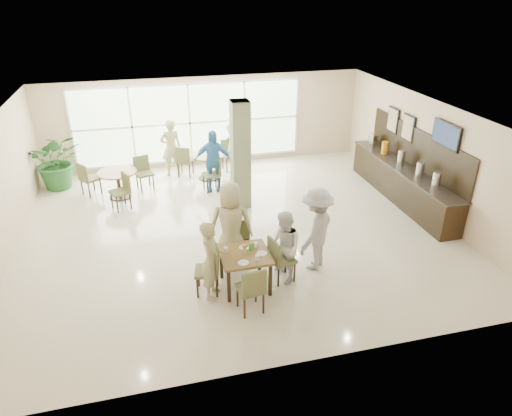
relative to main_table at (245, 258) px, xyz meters
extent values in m
plane|color=beige|center=(0.31, 2.34, -0.65)|extent=(10.00, 10.00, 0.00)
plane|color=white|center=(0.31, 2.34, 2.15)|extent=(10.00, 10.00, 0.00)
plane|color=beige|center=(0.31, 6.84, 0.75)|extent=(10.00, 0.00, 10.00)
plane|color=beige|center=(0.31, -2.16, 0.75)|extent=(10.00, 0.00, 10.00)
plane|color=beige|center=(5.31, 2.34, 0.75)|extent=(0.00, 9.00, 9.00)
plane|color=silver|center=(-0.19, 6.81, 0.75)|extent=(7.00, 0.00, 7.00)
cube|color=#777E58|center=(0.71, 3.54, 0.75)|extent=(0.45, 0.45, 2.80)
cube|color=brown|center=(0.00, 0.00, 0.07)|extent=(0.94, 0.94, 0.05)
cube|color=black|center=(-0.39, -0.39, -0.30)|extent=(0.06, 0.06, 0.70)
cube|color=black|center=(0.39, -0.39, -0.30)|extent=(0.06, 0.06, 0.70)
cube|color=black|center=(-0.39, 0.39, -0.30)|extent=(0.06, 0.06, 0.70)
cube|color=black|center=(0.39, 0.39, -0.30)|extent=(0.06, 0.06, 0.70)
cylinder|color=brown|center=(-2.43, 4.89, 0.08)|extent=(1.05, 1.05, 0.04)
cylinder|color=black|center=(-2.43, 4.89, -0.30)|extent=(0.10, 0.10, 0.71)
cylinder|color=black|center=(-2.43, 4.89, -0.64)|extent=(0.60, 0.60, 0.03)
cylinder|color=brown|center=(0.15, 5.62, 0.08)|extent=(1.00, 1.00, 0.04)
cylinder|color=black|center=(0.15, 5.62, -0.30)|extent=(0.10, 0.10, 0.71)
cylinder|color=black|center=(0.15, 5.62, -0.64)|extent=(0.60, 0.60, 0.03)
cylinder|color=white|center=(-0.34, 0.15, 0.15)|extent=(0.08, 0.08, 0.10)
cylinder|color=white|center=(0.18, -0.26, 0.15)|extent=(0.08, 0.08, 0.10)
cylinder|color=white|center=(0.27, 0.18, 0.15)|extent=(0.08, 0.08, 0.10)
cylinder|color=white|center=(-0.10, -0.31, 0.10)|extent=(0.20, 0.20, 0.01)
cylinder|color=white|center=(0.03, 0.21, 0.10)|extent=(0.20, 0.20, 0.01)
cylinder|color=white|center=(0.31, -0.09, 0.10)|extent=(0.20, 0.20, 0.01)
cylinder|color=#99B27F|center=(0.00, 0.00, 0.16)|extent=(0.07, 0.07, 0.12)
sphere|color=orange|center=(0.03, 0.00, 0.27)|extent=(0.07, 0.07, 0.07)
sphere|color=orange|center=(-0.02, 0.03, 0.27)|extent=(0.07, 0.07, 0.07)
sphere|color=orange|center=(-0.01, -0.03, 0.27)|extent=(0.07, 0.07, 0.07)
cube|color=green|center=(0.15, 0.10, 0.17)|extent=(0.10, 0.02, 0.15)
cube|color=black|center=(4.99, 2.84, -0.20)|extent=(0.60, 4.60, 0.90)
cube|color=black|center=(4.99, 2.84, 0.27)|extent=(0.64, 4.70, 0.04)
cube|color=black|center=(5.28, 2.84, 0.80)|extent=(0.04, 4.60, 1.00)
cylinder|color=silver|center=(4.99, 1.44, 0.49)|extent=(0.20, 0.20, 0.40)
cylinder|color=silver|center=(4.99, 2.14, 0.49)|extent=(0.20, 0.20, 0.40)
cylinder|color=silver|center=(4.99, 3.04, 0.49)|extent=(0.20, 0.20, 0.40)
cylinder|color=orange|center=(4.99, 3.94, 0.47)|extent=(0.18, 0.18, 0.36)
cube|color=silver|center=(4.99, 4.64, 0.47)|extent=(0.18, 0.30, 0.36)
cube|color=black|center=(5.25, 1.74, 1.50)|extent=(0.06, 1.00, 0.58)
cube|color=#7F99CC|center=(5.22, 1.74, 1.50)|extent=(0.01, 0.92, 0.50)
cube|color=black|center=(5.26, 3.34, 1.20)|extent=(0.04, 0.55, 0.70)
cube|color=brown|center=(5.23, 3.34, 1.20)|extent=(0.01, 0.47, 0.62)
cube|color=black|center=(5.26, 4.14, 1.20)|extent=(0.04, 0.55, 0.70)
cube|color=brown|center=(5.23, 4.14, 1.20)|extent=(0.01, 0.47, 0.62)
imported|color=#245B27|center=(-4.09, 5.99, 0.16)|extent=(1.55, 1.55, 1.63)
imported|color=tan|center=(-0.66, -0.11, 0.13)|extent=(0.56, 0.67, 1.56)
imported|color=tan|center=(-0.08, 0.89, 0.26)|extent=(1.00, 0.72, 1.83)
imported|color=white|center=(0.79, 0.04, 0.09)|extent=(0.62, 0.76, 1.49)
imported|color=#A1A1A4|center=(1.56, 0.34, 0.23)|extent=(1.27, 1.27, 1.77)
imported|color=#3F85BD|center=(0.17, 4.72, 0.22)|extent=(1.12, 0.78, 1.75)
imported|color=white|center=(0.98, 5.62, 0.27)|extent=(1.06, 1.82, 1.84)
imported|color=tan|center=(-0.87, 6.15, 0.22)|extent=(0.69, 0.51, 1.75)
camera|label=1|loc=(-1.58, -7.15, 4.71)|focal=32.00mm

